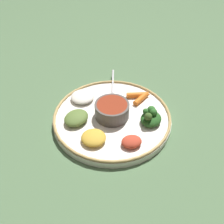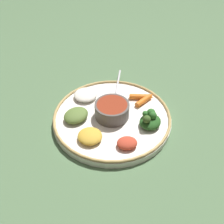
{
  "view_description": "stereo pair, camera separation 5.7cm",
  "coord_description": "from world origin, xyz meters",
  "px_view_note": "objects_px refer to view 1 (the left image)",
  "views": [
    {
      "loc": [
        0.53,
        -0.12,
        0.53
      ],
      "look_at": [
        0.0,
        0.0,
        0.03
      ],
      "focal_mm": 41.25,
      "sensor_mm": 36.0,
      "label": 1
    },
    {
      "loc": [
        0.54,
        -0.06,
        0.53
      ],
      "look_at": [
        0.0,
        0.0,
        0.03
      ],
      "focal_mm": 41.25,
      "sensor_mm": 36.0,
      "label": 2
    }
  ],
  "objects_px": {
    "carrot_near_spoon": "(142,98)",
    "center_bowl": "(112,110)",
    "greens_pile": "(151,117)",
    "carrot_outer": "(138,95)",
    "spoon": "(113,89)"
  },
  "relations": [
    {
      "from": "carrot_near_spoon",
      "to": "center_bowl",
      "type": "bearing_deg",
      "value": -64.02
    },
    {
      "from": "center_bowl",
      "to": "carrot_outer",
      "type": "distance_m",
      "value": 0.12
    },
    {
      "from": "greens_pile",
      "to": "carrot_near_spoon",
      "type": "distance_m",
      "value": 0.1
    },
    {
      "from": "center_bowl",
      "to": "spoon",
      "type": "distance_m",
      "value": 0.12
    },
    {
      "from": "greens_pile",
      "to": "carrot_outer",
      "type": "bearing_deg",
      "value": -179.11
    },
    {
      "from": "spoon",
      "to": "greens_pile",
      "type": "xyz_separation_m",
      "value": [
        0.17,
        0.07,
        0.02
      ]
    },
    {
      "from": "center_bowl",
      "to": "carrot_near_spoon",
      "type": "xyz_separation_m",
      "value": [
        -0.05,
        0.11,
        -0.02
      ]
    },
    {
      "from": "carrot_near_spoon",
      "to": "spoon",
      "type": "bearing_deg",
      "value": -131.1
    },
    {
      "from": "greens_pile",
      "to": "carrot_outer",
      "type": "xyz_separation_m",
      "value": [
        -0.11,
        -0.0,
        -0.01
      ]
    },
    {
      "from": "greens_pile",
      "to": "carrot_near_spoon",
      "type": "xyz_separation_m",
      "value": [
        -0.1,
        0.01,
        -0.01
      ]
    },
    {
      "from": "center_bowl",
      "to": "spoon",
      "type": "height_order",
      "value": "center_bowl"
    },
    {
      "from": "center_bowl",
      "to": "carrot_near_spoon",
      "type": "relative_size",
      "value": 1.42
    },
    {
      "from": "carrot_outer",
      "to": "greens_pile",
      "type": "bearing_deg",
      "value": 0.89
    },
    {
      "from": "greens_pile",
      "to": "carrot_outer",
      "type": "relative_size",
      "value": 1.12
    },
    {
      "from": "spoon",
      "to": "carrot_outer",
      "type": "bearing_deg",
      "value": 52.82
    }
  ]
}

